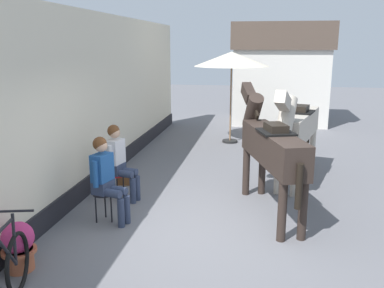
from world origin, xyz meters
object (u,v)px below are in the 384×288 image
Objects in this scene: seated_visitor_far at (119,159)px; leaning_bicycle at (0,285)px; saddled_horse_near at (270,145)px; saddled_horse_far at (297,127)px; cafe_parasol at (232,60)px; satchel_bag at (125,180)px; flower_planter_near at (19,245)px; seated_visitor_near at (106,175)px.

seated_visitor_far is 3.52m from leaning_bicycle.
saddled_horse_near is (2.67, -0.11, 0.38)m from seated_visitor_far.
saddled_horse_near is 4.41m from leaning_bicycle.
cafe_parasol reaches higher than saddled_horse_far.
saddled_horse_near is 1.12× the size of cafe_parasol.
leaning_bicycle reaches higher than satchel_bag.
saddled_horse_near is 4.53× the size of flower_planter_near.
seated_visitor_far is 0.81× the size of leaning_bicycle.
saddled_horse_near reaches higher than flower_planter_near.
seated_visitor_near is at bearing 85.86° from leaning_bicycle.
leaning_bicycle reaches higher than flower_planter_near.
saddled_horse_far is 3.91m from cafe_parasol.
saddled_horse_far is at bearing 48.43° from flower_planter_near.
saddled_horse_far is at bearing 39.30° from seated_visitor_near.
saddled_horse_near is 5.27m from cafe_parasol.
saddled_horse_far is (3.10, 2.54, 0.38)m from seated_visitor_near.
leaning_bicycle is (0.38, -0.93, 0.06)m from flower_planter_near.
flower_planter_near is (-0.56, -1.59, -0.44)m from seated_visitor_near.
saddled_horse_far is (3.23, 1.56, 0.38)m from seated_visitor_far.
seated_visitor_far is 2.70m from saddled_horse_near.
seated_visitor_near is 4.96× the size of satchel_bag.
saddled_horse_near reaches higher than satchel_bag.
saddled_horse_near is at bearing -22.15° from satchel_bag.
satchel_bag is (0.24, 3.36, -0.23)m from flower_planter_near.
saddled_horse_near is 0.99× the size of saddled_horse_far.
seated_visitor_far is 1.05m from satchel_bag.
seated_visitor_near is 0.81× the size of leaning_bicycle.
leaning_bicycle is at bearing -92.83° from satchel_bag.
cafe_parasol is 9.21× the size of satchel_bag.
saddled_horse_near is at bearing -2.44° from seated_visitor_far.
seated_visitor_near is at bearing -161.13° from saddled_horse_near.
leaning_bicycle is at bearing -128.80° from saddled_horse_near.
seated_visitor_near is 2.55m from leaning_bicycle.
cafe_parasol reaches higher than flower_planter_near.
cafe_parasol reaches higher than satchel_bag.
seated_visitor_near reaches higher than satchel_bag.
saddled_horse_far reaches higher than satchel_bag.
saddled_horse_near is (2.54, 0.87, 0.38)m from seated_visitor_near.
saddled_horse_near is 4.04m from flower_planter_near.
saddled_horse_far is at bearing 57.00° from leaning_bicycle.
satchel_bag is at bearing 91.77° from leaning_bicycle.
satchel_bag is (-0.13, 4.28, -0.30)m from leaning_bicycle.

